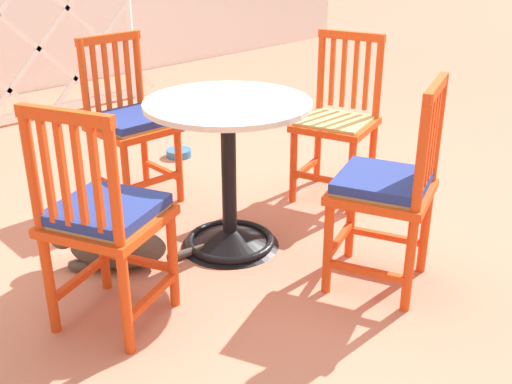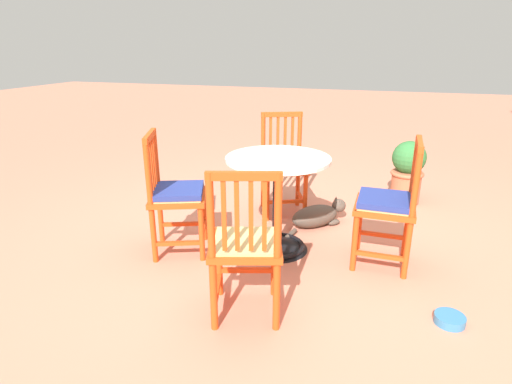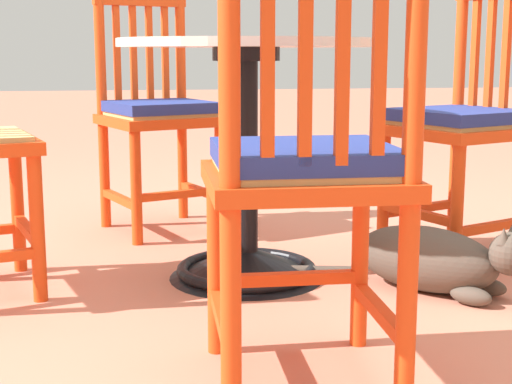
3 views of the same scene
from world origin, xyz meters
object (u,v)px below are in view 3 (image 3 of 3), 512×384
object	(u,v)px
cafe_table	(246,187)
orange_chair_near_fence	(158,116)
tabby_cat	(437,261)
orange_chair_at_corner	(306,174)
orange_chair_tucked_in	(463,126)

from	to	relation	value
cafe_table	orange_chair_near_fence	bearing A→B (deg)	-70.95
cafe_table	tabby_cat	xyz separation A→B (m)	(-0.52, 0.24, -0.19)
orange_chair_near_fence	orange_chair_at_corner	world-z (taller)	same
tabby_cat	cafe_table	bearing A→B (deg)	-24.41
orange_chair_near_fence	orange_chair_tucked_in	bearing A→B (deg)	150.07
cafe_table	orange_chair_near_fence	world-z (taller)	orange_chair_near_fence
orange_chair_tucked_in	tabby_cat	xyz separation A→B (m)	(0.23, 0.38, -0.35)
cafe_table	orange_chair_at_corner	bearing A→B (deg)	90.84
orange_chair_tucked_in	orange_chair_at_corner	xyz separation A→B (m)	(0.74, 0.92, 0.00)
cafe_table	orange_chair_near_fence	xyz separation A→B (m)	(0.25, -0.71, 0.16)
orange_chair_near_fence	tabby_cat	xyz separation A→B (m)	(-0.77, 0.95, -0.35)
cafe_table	orange_chair_at_corner	size ratio (longest dim) A/B	0.83
orange_chair_tucked_in	orange_chair_near_fence	size ratio (longest dim) A/B	1.00
orange_chair_at_corner	tabby_cat	xyz separation A→B (m)	(-0.51, -0.55, -0.35)
cafe_table	orange_chair_tucked_in	bearing A→B (deg)	-169.61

